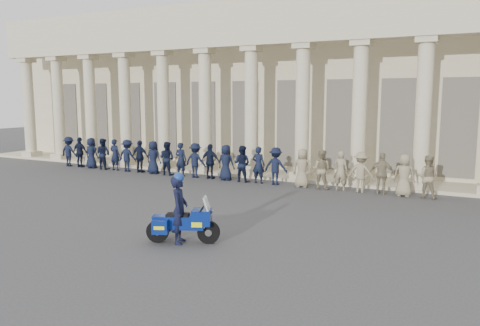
# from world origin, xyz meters

# --- Properties ---
(ground) EXTENTS (90.00, 90.00, 0.00)m
(ground) POSITION_xyz_m (0.00, 0.00, 0.00)
(ground) COLOR #3C3C3E
(ground) RESTS_ON ground
(building) EXTENTS (40.00, 12.50, 9.00)m
(building) POSITION_xyz_m (-0.00, 14.74, 4.52)
(building) COLOR #C2B591
(building) RESTS_ON ground
(officer_rank) EXTENTS (19.92, 0.64, 1.68)m
(officer_rank) POSITION_xyz_m (-2.72, 6.56, 0.84)
(officer_rank) COLOR black
(officer_rank) RESTS_ON ground
(motorcycle) EXTENTS (1.89, 1.17, 1.28)m
(motorcycle) POSITION_xyz_m (1.65, -2.38, 0.55)
(motorcycle) COLOR black
(motorcycle) RESTS_ON ground
(rider) EXTENTS (0.66, 0.78, 1.92)m
(rider) POSITION_xyz_m (1.55, -2.43, 0.95)
(rider) COLOR black
(rider) RESTS_ON ground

